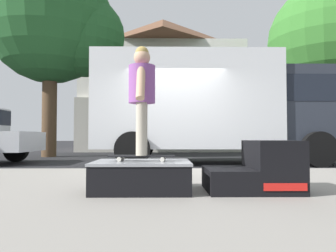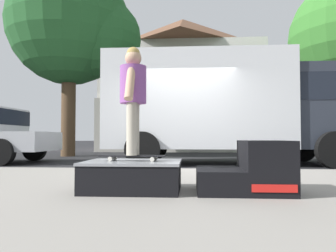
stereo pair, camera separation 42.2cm
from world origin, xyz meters
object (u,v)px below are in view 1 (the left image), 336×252
(skate_box, at_px, (142,175))
(kicker_ramp, at_px, (258,170))
(street_tree_neighbour, at_px, (58,25))
(skateboard, at_px, (142,156))
(box_truck, at_px, (219,105))
(skater_kid, at_px, (142,91))
(street_tree_main, at_px, (334,45))

(skate_box, height_order, kicker_ramp, kicker_ramp)
(skate_box, relative_size, street_tree_neighbour, 0.14)
(skateboard, bearing_deg, box_truck, 71.49)
(kicker_ramp, bearing_deg, skateboard, 179.62)
(street_tree_neighbour, bearing_deg, skater_kid, -66.13)
(kicker_ramp, bearing_deg, skate_box, 179.99)
(skater_kid, relative_size, street_tree_neighbour, 0.17)
(skater_kid, distance_m, street_tree_neighbour, 10.50)
(street_tree_main, bearing_deg, skate_box, -127.08)
(skater_kid, xyz_separation_m, box_truck, (1.84, 5.50, 0.40))
(street_tree_main, xyz_separation_m, street_tree_neighbour, (-11.75, -1.40, 0.34))
(skate_box, relative_size, box_truck, 0.16)
(skateboard, distance_m, skater_kid, 0.77)
(kicker_ramp, xyz_separation_m, box_truck, (0.47, 5.51, 1.34))
(skate_box, xyz_separation_m, kicker_ramp, (1.37, -0.00, 0.06))
(box_truck, bearing_deg, kicker_ramp, -94.86)
(kicker_ramp, distance_m, box_truck, 5.69)
(kicker_ramp, relative_size, street_tree_neighbour, 0.13)
(skater_kid, height_order, street_tree_main, street_tree_main)
(street_tree_main, height_order, street_tree_neighbour, street_tree_neighbour)
(skater_kid, distance_m, box_truck, 5.81)
(kicker_ramp, distance_m, street_tree_main, 12.96)
(street_tree_main, distance_m, street_tree_neighbour, 11.84)
(skater_kid, xyz_separation_m, street_tree_main, (7.80, 10.31, 3.55))
(street_tree_main, bearing_deg, street_tree_neighbour, -173.21)
(skate_box, bearing_deg, skater_kid, 113.71)
(kicker_ramp, height_order, street_tree_neighbour, street_tree_neighbour)
(skate_box, height_order, skateboard, skateboard)
(skate_box, distance_m, street_tree_main, 13.71)
(skateboard, relative_size, street_tree_neighbour, 0.10)
(skate_box, xyz_separation_m, street_tree_main, (7.80, 10.32, 4.54))
(skateboard, xyz_separation_m, box_truck, (1.84, 5.50, 1.18))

